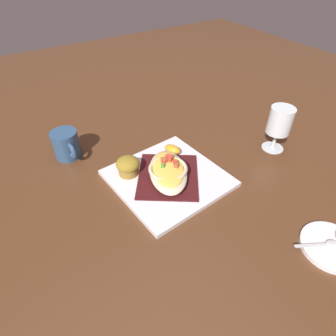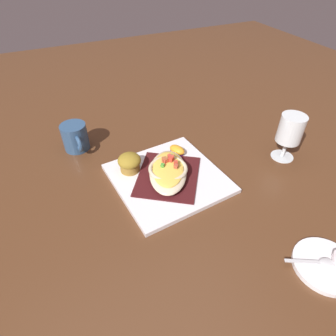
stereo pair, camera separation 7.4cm
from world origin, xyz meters
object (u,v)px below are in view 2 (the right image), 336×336
Objects in this scene: coffee_mug at (76,138)px; stemmed_glass at (290,131)px; orange_garnish at (177,151)px; spoon at (323,263)px; gratin_dish at (168,170)px; muffin at (130,162)px; square_plate at (168,178)px; creamer_saucer at (325,265)px.

stemmed_glass is at bearing 151.24° from coffee_mug.
spoon is (-0.10, 0.45, -0.01)m from orange_garnish.
spoon is at bearing 115.14° from gratin_dish.
gratin_dish is 3.23× the size of muffin.
orange_garnish is at bearing -129.35° from gratin_dish.
muffin is at bearing -59.56° from spoon.
stemmed_glass reaches higher than muffin.
muffin is at bearing 5.11° from orange_garnish.
creamer_saucer is (-0.18, 0.37, -0.00)m from square_plate.
square_plate reaches higher than creamer_saucer.
square_plate is 0.41m from creamer_saucer.
gratin_dish reaches higher than orange_garnish.
stemmed_glass is (-0.55, 0.30, 0.05)m from coffee_mug.
coffee_mug is at bearing -28.76° from stemmed_glass.
muffin is 0.67× the size of spoon.
coffee_mug is 0.63m from stemmed_glass.
coffee_mug reaches higher than spoon.
gratin_dish is 1.91× the size of coffee_mug.
orange_garnish is (-0.15, -0.01, -0.02)m from muffin.
square_plate is 0.11m from muffin.
orange_garnish reaches higher than square_plate.
orange_garnish is at bearing -76.09° from creamer_saucer.
coffee_mug is at bearing -52.11° from gratin_dish.
gratin_dish is 0.11m from orange_garnish.
stemmed_glass is at bearing 171.81° from square_plate.
square_plate is 4.48× the size of orange_garnish.
orange_garnish is 0.46m from spoon.
creamer_saucer is at bearing 151.57° from spoon.
creamer_saucer is (-0.37, 0.62, -0.03)m from coffee_mug.
orange_garnish reaches higher than spoon.
orange_garnish is at bearing -174.89° from muffin.
spoon is at bearing -28.43° from creamer_saucer.
spoon is (-0.25, 0.43, -0.02)m from muffin.
spoon is at bearing 115.17° from square_plate.
creamer_saucer is (-0.26, 0.44, -0.03)m from muffin.
orange_garnish is 0.31m from coffee_mug.
stemmed_glass is 1.48× the size of spoon.
square_plate is 1.36× the size of gratin_dish.
square_plate is at bearing -8.19° from stemmed_glass.
spoon reaches higher than creamer_saucer.
gratin_dish is 1.47× the size of stemmed_glass.
orange_garnish reaches higher than creamer_saucer.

